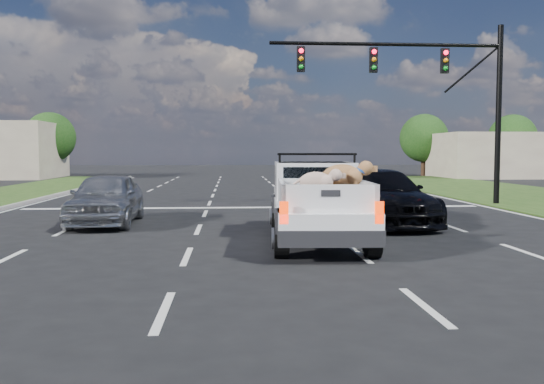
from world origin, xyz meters
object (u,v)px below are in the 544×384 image
Objects in this scene: traffic_signal at (439,84)px; black_coupe at (379,196)px; pickup_truck at (317,200)px; silver_sedan at (106,198)px.

traffic_signal is 1.68× the size of black_coupe.
black_coupe is (2.30, 3.19, -0.17)m from pickup_truck.
black_coupe is (7.93, -0.38, 0.04)m from silver_sedan.
black_coupe is at bearing 57.45° from pickup_truck.
pickup_truck is 1.03× the size of black_coupe.
silver_sedan is 0.81× the size of black_coupe.
black_coupe is at bearing -124.26° from traffic_signal.
traffic_signal is 13.34m from silver_sedan.
traffic_signal is 11.22m from pickup_truck.
pickup_truck is (-6.04, -8.68, -3.76)m from traffic_signal.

